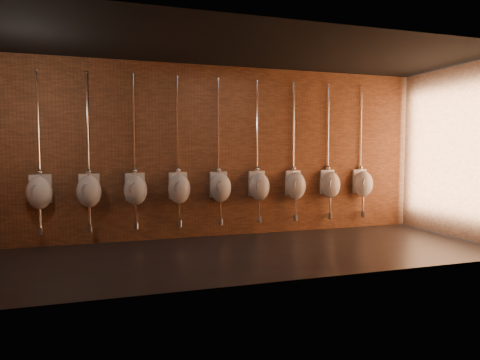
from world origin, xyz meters
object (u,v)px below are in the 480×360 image
object	(u,v)px
urinal_1	(89,191)
urinal_6	(295,185)
urinal_0	(39,192)
urinal_3	(179,188)
urinal_8	(363,183)
urinal_5	(259,186)
urinal_7	(330,184)
urinal_4	(220,187)
urinal_2	(135,189)

from	to	relation	value
urinal_1	urinal_6	xyz separation A→B (m)	(3.84, 0.00, 0.00)
urinal_0	urinal_3	size ratio (longest dim) A/B	1.00
urinal_1	urinal_8	bearing A→B (deg)	0.00
urinal_5	urinal_7	bearing A→B (deg)	0.00
urinal_3	urinal_4	xyz separation A→B (m)	(0.77, 0.00, 0.00)
urinal_2	urinal_3	world-z (taller)	same
urinal_6	urinal_4	bearing A→B (deg)	180.00
urinal_1	urinal_6	size ratio (longest dim) A/B	1.00
urinal_1	urinal_3	distance (m)	1.54
urinal_4	urinal_3	bearing A→B (deg)	180.00
urinal_3	urinal_0	bearing A→B (deg)	180.00
urinal_2	urinal_7	xyz separation A→B (m)	(3.84, 0.00, 0.00)
urinal_0	urinal_5	bearing A→B (deg)	0.00
urinal_1	urinal_3	world-z (taller)	same
urinal_4	urinal_5	distance (m)	0.77
urinal_1	urinal_7	bearing A→B (deg)	0.00
urinal_1	urinal_6	bearing A→B (deg)	0.00
urinal_1	urinal_4	bearing A→B (deg)	0.00
urinal_1	urinal_5	world-z (taller)	same
urinal_1	urinal_5	xyz separation A→B (m)	(3.08, 0.00, 0.00)
urinal_0	urinal_7	size ratio (longest dim) A/B	1.00
urinal_6	urinal_7	bearing A→B (deg)	0.00
urinal_3	urinal_5	bearing A→B (deg)	0.00
urinal_3	urinal_7	size ratio (longest dim) A/B	1.00
urinal_1	urinal_4	size ratio (longest dim) A/B	1.00
urinal_4	urinal_1	bearing A→B (deg)	180.00
urinal_0	urinal_6	bearing A→B (deg)	0.00
urinal_3	urinal_4	world-z (taller)	same
urinal_3	urinal_7	bearing A→B (deg)	0.00
urinal_2	urinal_5	bearing A→B (deg)	0.00
urinal_2	urinal_7	distance (m)	3.84
urinal_2	urinal_4	xyz separation A→B (m)	(1.54, 0.00, 0.00)
urinal_4	urinal_7	size ratio (longest dim) A/B	1.00
urinal_3	urinal_5	distance (m)	1.54
urinal_2	urinal_8	bearing A→B (deg)	0.00
urinal_1	urinal_0	bearing A→B (deg)	180.00
urinal_1	urinal_2	world-z (taller)	same
urinal_3	urinal_6	bearing A→B (deg)	0.00
urinal_2	urinal_5	distance (m)	2.31
urinal_4	urinal_8	size ratio (longest dim) A/B	1.00
urinal_2	urinal_7	bearing A→B (deg)	0.00
urinal_0	urinal_8	world-z (taller)	same
urinal_8	urinal_2	bearing A→B (deg)	180.00
urinal_0	urinal_8	xyz separation A→B (m)	(6.15, 0.00, 0.00)
urinal_6	urinal_8	distance (m)	1.54
urinal_5	urinal_7	xyz separation A→B (m)	(1.54, 0.00, 0.00)
urinal_0	urinal_6	world-z (taller)	same
urinal_5	urinal_6	world-z (taller)	same
urinal_5	urinal_8	distance (m)	2.31
urinal_0	urinal_5	size ratio (longest dim) A/B	1.00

